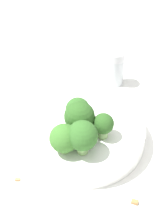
# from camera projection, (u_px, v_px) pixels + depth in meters

# --- Properties ---
(ground_plane) EXTENTS (3.00, 3.00, 0.00)m
(ground_plane) POSITION_uv_depth(u_px,v_px,m) (84.00, 141.00, 0.63)
(ground_plane) COLOR white
(bowl) EXTENTS (0.20, 0.20, 0.04)m
(bowl) POSITION_uv_depth(u_px,v_px,m) (84.00, 133.00, 0.62)
(bowl) COLOR white
(bowl) RESTS_ON ground_plane
(broccoli_floret_0) EXTENTS (0.04, 0.04, 0.05)m
(broccoli_floret_0) POSITION_uv_depth(u_px,v_px,m) (78.00, 110.00, 0.60)
(broccoli_floret_0) COLOR #84AD66
(broccoli_floret_0) RESTS_ON bowl
(broccoli_floret_1) EXTENTS (0.05, 0.05, 0.06)m
(broccoli_floret_1) POSITION_uv_depth(u_px,v_px,m) (80.00, 117.00, 0.58)
(broccoli_floret_1) COLOR #7A9E5B
(broccoli_floret_1) RESTS_ON bowl
(broccoli_floret_2) EXTENTS (0.05, 0.05, 0.06)m
(broccoli_floret_2) POSITION_uv_depth(u_px,v_px,m) (86.00, 136.00, 0.55)
(broccoli_floret_2) COLOR #84AD66
(broccoli_floret_2) RESTS_ON bowl
(broccoli_floret_3) EXTENTS (0.04, 0.04, 0.05)m
(broccoli_floret_3) POSITION_uv_depth(u_px,v_px,m) (64.00, 139.00, 0.55)
(broccoli_floret_3) COLOR #84AD66
(broccoli_floret_3) RESTS_ON bowl
(broccoli_floret_4) EXTENTS (0.03, 0.03, 0.04)m
(broccoli_floret_4) POSITION_uv_depth(u_px,v_px,m) (103.00, 125.00, 0.58)
(broccoli_floret_4) COLOR #84AD66
(broccoli_floret_4) RESTS_ON bowl
(pepper_shaker) EXTENTS (0.03, 0.03, 0.07)m
(pepper_shaker) POSITION_uv_depth(u_px,v_px,m) (116.00, 68.00, 0.73)
(pepper_shaker) COLOR #B2B7BC
(pepper_shaker) RESTS_ON ground_plane
(almond_crumb_1) EXTENTS (0.01, 0.01, 0.01)m
(almond_crumb_1) POSITION_uv_depth(u_px,v_px,m) (135.00, 201.00, 0.54)
(almond_crumb_1) COLOR olive
(almond_crumb_1) RESTS_ON ground_plane
(almond_crumb_2) EXTENTS (0.01, 0.01, 0.01)m
(almond_crumb_2) POSITION_uv_depth(u_px,v_px,m) (17.00, 179.00, 0.57)
(almond_crumb_2) COLOR #AD7F4C
(almond_crumb_2) RESTS_ON ground_plane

